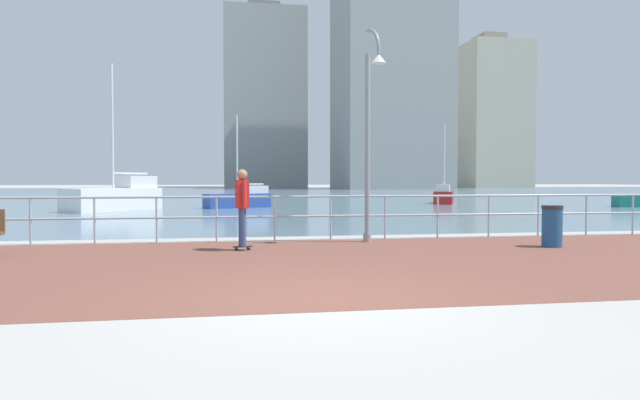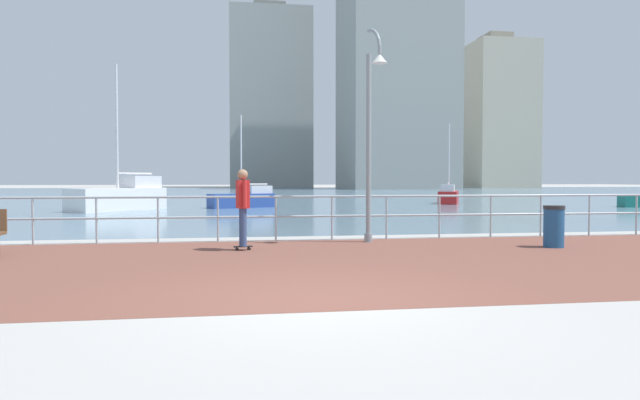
{
  "view_description": "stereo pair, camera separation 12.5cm",
  "coord_description": "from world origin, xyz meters",
  "px_view_note": "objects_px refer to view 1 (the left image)",
  "views": [
    {
      "loc": [
        -1.15,
        -6.99,
        1.51
      ],
      "look_at": [
        0.68,
        4.12,
        1.1
      ],
      "focal_mm": 31.84,
      "sensor_mm": 36.0,
      "label": 1
    },
    {
      "loc": [
        -1.03,
        -7.01,
        1.51
      ],
      "look_at": [
        0.68,
        4.12,
        1.1
      ],
      "focal_mm": 31.84,
      "sensor_mm": 36.0,
      "label": 2
    }
  ],
  "objects_px": {
    "lamppost": "(371,124)",
    "sailboat_navy": "(116,196)",
    "skateboarder": "(242,202)",
    "trash_bin": "(552,226)",
    "sailboat_blue": "(240,199)",
    "sailboat_teal": "(444,196)"
  },
  "relations": [
    {
      "from": "sailboat_navy",
      "to": "trash_bin",
      "type": "bearing_deg",
      "value": -54.15
    },
    {
      "from": "sailboat_teal",
      "to": "trash_bin",
      "type": "bearing_deg",
      "value": -105.8
    },
    {
      "from": "sailboat_navy",
      "to": "sailboat_blue",
      "type": "height_order",
      "value": "sailboat_navy"
    },
    {
      "from": "sailboat_navy",
      "to": "sailboat_teal",
      "type": "distance_m",
      "value": 19.32
    },
    {
      "from": "lamppost",
      "to": "sailboat_blue",
      "type": "relative_size",
      "value": 1.04
    },
    {
      "from": "sailboat_teal",
      "to": "lamppost",
      "type": "bearing_deg",
      "value": -116.01
    },
    {
      "from": "lamppost",
      "to": "skateboarder",
      "type": "relative_size",
      "value": 2.95
    },
    {
      "from": "lamppost",
      "to": "skateboarder",
      "type": "xyz_separation_m",
      "value": [
        -3.05,
        -0.98,
        -1.78
      ]
    },
    {
      "from": "sailboat_blue",
      "to": "trash_bin",
      "type": "bearing_deg",
      "value": -70.94
    },
    {
      "from": "sailboat_teal",
      "to": "sailboat_blue",
      "type": "bearing_deg",
      "value": -165.69
    },
    {
      "from": "skateboarder",
      "to": "sailboat_navy",
      "type": "bearing_deg",
      "value": 108.62
    },
    {
      "from": "skateboarder",
      "to": "trash_bin",
      "type": "xyz_separation_m",
      "value": [
        6.84,
        -0.52,
        -0.57
      ]
    },
    {
      "from": "sailboat_blue",
      "to": "sailboat_teal",
      "type": "relative_size",
      "value": 0.98
    },
    {
      "from": "skateboarder",
      "to": "trash_bin",
      "type": "distance_m",
      "value": 6.88
    },
    {
      "from": "lamppost",
      "to": "sailboat_navy",
      "type": "distance_m",
      "value": 18.14
    },
    {
      "from": "trash_bin",
      "to": "lamppost",
      "type": "bearing_deg",
      "value": 158.39
    },
    {
      "from": "sailboat_navy",
      "to": "sailboat_teal",
      "type": "xyz_separation_m",
      "value": [
        18.72,
        4.76,
        -0.2
      ]
    },
    {
      "from": "skateboarder",
      "to": "trash_bin",
      "type": "bearing_deg",
      "value": -4.35
    },
    {
      "from": "lamppost",
      "to": "sailboat_navy",
      "type": "height_order",
      "value": "sailboat_navy"
    },
    {
      "from": "skateboarder",
      "to": "sailboat_navy",
      "type": "distance_m",
      "value": 17.69
    },
    {
      "from": "sailboat_navy",
      "to": "sailboat_blue",
      "type": "relative_size",
      "value": 1.44
    },
    {
      "from": "trash_bin",
      "to": "sailboat_blue",
      "type": "xyz_separation_m",
      "value": [
        -6.49,
        18.79,
        -0.0
      ]
    }
  ]
}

